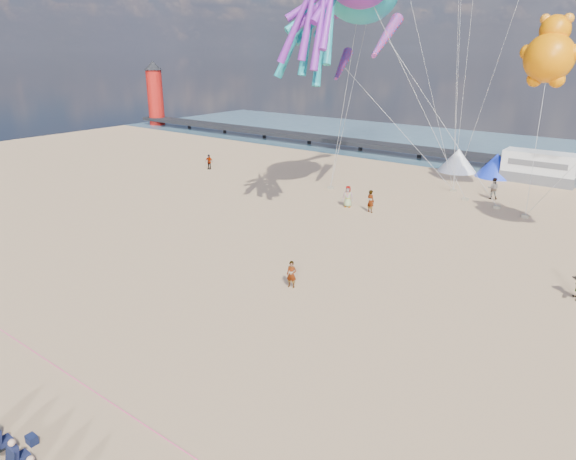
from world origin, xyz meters
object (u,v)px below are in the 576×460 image
Objects in this scene: beachgoer_0 at (348,197)px; sandbag_b at (465,199)px; tent_white at (458,160)px; tent_blue at (496,165)px; sandbag_a at (330,188)px; windsock_mid at (386,37)px; beachgoer_7 at (493,188)px; sandbag_d at (497,207)px; standing_person at (292,274)px; spectator_row at (19,455)px; motorhome_0 at (539,167)px; cooler_navy at (32,440)px; sandbag_e at (453,190)px; beachgoer_5 at (371,201)px; windsock_left at (371,1)px; kite_teddy_orange at (549,58)px; windsock_right at (342,65)px; beachgoer_3 at (209,162)px; lighthouse at (155,98)px; sandbag_c at (525,216)px.

beachgoer_0 is 10.54m from sandbag_b.
tent_white and tent_blue have the same top height.
windsock_mid is at bearing -13.28° from sandbag_a.
beachgoer_7 is 3.01m from sandbag_d.
standing_person is 3.04× the size of sandbag_b.
beachgoer_7 reaches higher than beachgoer_0.
spectator_row is 3.44× the size of beachgoer_0.
tent_blue is at bearing 180.00° from motorhome_0.
motorhome_0 is 11.35m from sandbag_d.
cooler_navy is 39.49m from sandbag_e.
beachgoer_5 is 0.97× the size of beachgoer_7.
motorhome_0 is 13.20× the size of sandbag_d.
motorhome_0 is 3.62× the size of beachgoer_5.
motorhome_0 is 1.65× the size of tent_white.
sandbag_d is at bearing 83.43° from cooler_navy.
windsock_left is (-8.44, 35.81, 15.36)m from spectator_row.
kite_teddy_orange reaches higher than sandbag_a.
sandbag_a is at bearing 99.58° from standing_person.
tent_blue is at bearing 80.08° from windsock_left.
windsock_left is at bearing 5.94° from beachgoer_7.
windsock_mid is at bearing -120.58° from motorhome_0.
sandbag_b is (0.61, -10.53, -1.09)m from tent_blue.
tent_blue is 14.26m from kite_teddy_orange.
windsock_right is at bearing 105.45° from cooler_navy.
beachgoer_3 is 0.37× the size of windsock_right.
motorhome_0 reaches higher than beachgoer_0.
standing_person is at bearing -33.13° from lighthouse.
windsock_right is at bearing -174.51° from sandbag_c.
kite_teddy_orange is 0.85× the size of windsock_left.
lighthouse is at bearing 166.08° from sandbag_b.
lighthouse is 63.50m from sandbag_d.
tent_white is at bearing 180.00° from motorhome_0.
windsock_mid reaches higher than motorhome_0.
spectator_row is 16.05× the size of cooler_navy.
sandbag_d is at bearing -138.70° from kite_teddy_orange.
lighthouse is 78.56m from spectator_row.
windsock_mid reaches higher than windsock_right.
windsock_mid is (-10.23, -7.30, 1.54)m from kite_teddy_orange.
motorhome_0 is 20.22m from beachgoer_5.
tent_blue is (-4.00, 0.00, -0.30)m from motorhome_0.
windsock_mid is (52.77, -19.62, 8.69)m from lighthouse.
beachgoer_0 reaches higher than standing_person.
windsock_right reaches higher than sandbag_e.
sandbag_e is (3.00, 10.15, -0.80)m from beachgoer_5.
beachgoer_7 is (-1.72, -8.63, -0.56)m from motorhome_0.
beachgoer_5 is (-8.26, -18.45, -0.59)m from motorhome_0.
sandbag_e is (-1.26, -8.30, -1.09)m from tent_blue.
motorhome_0 is 4.35× the size of standing_person.
tent_blue is at bearing 90.27° from spectator_row.
tent_white reaches higher than sandbag_e.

